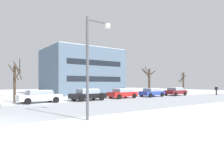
% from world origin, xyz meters
% --- Properties ---
extents(street_lamp, '(1.61, 0.36, 5.82)m').
position_xyz_m(street_lamp, '(4.82, -2.05, 3.53)').
color(street_lamp, '#4C4F54').
rests_on(street_lamp, ground).
extents(parked_car_white, '(4.41, 2.17, 1.34)m').
position_xyz_m(parked_car_white, '(5.20, 9.54, 0.70)').
color(parked_car_white, white).
rests_on(parked_car_white, ground).
extents(parked_car_black, '(4.30, 2.20, 1.39)m').
position_xyz_m(parked_car_black, '(10.75, 9.18, 0.72)').
color(parked_car_black, black).
rests_on(parked_car_black, ground).
extents(parked_car_red, '(4.12, 2.14, 1.33)m').
position_xyz_m(parked_car_red, '(16.29, 9.47, 0.69)').
color(parked_car_red, red).
rests_on(parked_car_red, ground).
extents(parked_car_blue, '(4.04, 2.10, 1.31)m').
position_xyz_m(parked_car_blue, '(21.83, 9.29, 0.68)').
color(parked_car_blue, '#283D93').
rests_on(parked_car_blue, ground).
extents(parked_car_maroon, '(3.98, 2.25, 1.33)m').
position_xyz_m(parked_car_maroon, '(27.38, 9.19, 0.69)').
color(parked_car_maroon, maroon).
rests_on(parked_car_maroon, ground).
extents(pedestrian_crossing, '(0.49, 0.45, 1.62)m').
position_xyz_m(pedestrian_crossing, '(34.18, 5.82, 0.94)').
color(pedestrian_crossing, black).
rests_on(pedestrian_crossing, ground).
extents(tree_far_mid, '(2.11, 2.05, 4.93)m').
position_xyz_m(tree_far_mid, '(24.24, 12.23, 2.56)').
color(tree_far_mid, '#423326').
rests_on(tree_far_mid, ground).
extents(tree_far_left, '(1.46, 1.45, 4.73)m').
position_xyz_m(tree_far_left, '(3.24, 11.72, 2.33)').
color(tree_far_left, '#423326').
rests_on(tree_far_left, ground).
extents(tree_far_right, '(1.40, 1.41, 4.27)m').
position_xyz_m(tree_far_right, '(33.12, 11.72, 2.14)').
color(tree_far_right, '#423326').
rests_on(tree_far_right, ground).
extents(building_far_right, '(13.21, 10.62, 8.43)m').
position_xyz_m(building_far_right, '(16.92, 22.83, 4.21)').
color(building_far_right, slate).
rests_on(building_far_right, ground).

